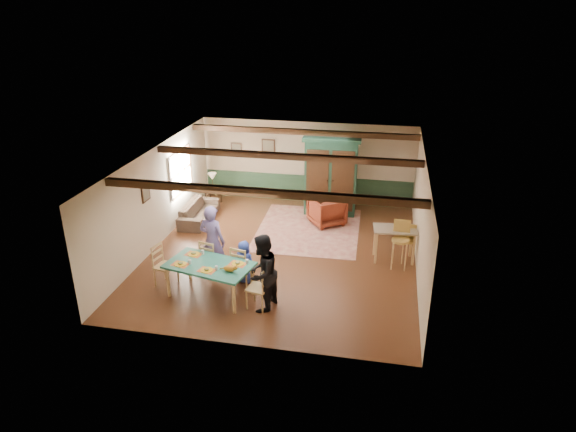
% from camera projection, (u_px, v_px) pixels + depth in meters
% --- Properties ---
extents(floor, '(8.00, 8.00, 0.00)m').
position_uv_depth(floor, '(283.00, 254.00, 13.80)').
color(floor, '#472414').
rests_on(floor, ground).
extents(wall_back, '(7.00, 0.02, 2.70)m').
position_uv_depth(wall_back, '(307.00, 162.00, 16.88)').
color(wall_back, beige).
rests_on(wall_back, floor).
extents(wall_left, '(0.02, 8.00, 2.70)m').
position_uv_depth(wall_left, '(156.00, 198.00, 13.90)').
color(wall_left, beige).
rests_on(wall_left, floor).
extents(wall_right, '(0.02, 8.00, 2.70)m').
position_uv_depth(wall_right, '(421.00, 218.00, 12.64)').
color(wall_right, beige).
rests_on(wall_right, floor).
extents(ceiling, '(7.00, 8.00, 0.02)m').
position_uv_depth(ceiling, '(282.00, 157.00, 12.74)').
color(ceiling, silver).
rests_on(ceiling, wall_back).
extents(wainscot_back, '(6.95, 0.03, 0.90)m').
position_uv_depth(wainscot_back, '(307.00, 188.00, 17.21)').
color(wainscot_back, '#1F3A26').
rests_on(wainscot_back, floor).
extents(ceiling_beam_front, '(6.95, 0.16, 0.16)m').
position_uv_depth(ceiling_beam_front, '(259.00, 192.00, 10.70)').
color(ceiling_beam_front, black).
rests_on(ceiling_beam_front, ceiling).
extents(ceiling_beam_mid, '(6.95, 0.16, 0.16)m').
position_uv_depth(ceiling_beam_mid, '(285.00, 156.00, 13.13)').
color(ceiling_beam_mid, black).
rests_on(ceiling_beam_mid, ceiling).
extents(ceiling_beam_back, '(6.95, 0.16, 0.16)m').
position_uv_depth(ceiling_beam_back, '(302.00, 132.00, 15.48)').
color(ceiling_beam_back, black).
rests_on(ceiling_beam_back, ceiling).
extents(window_left, '(0.06, 1.60, 1.30)m').
position_uv_depth(window_left, '(181.00, 172.00, 15.35)').
color(window_left, white).
rests_on(window_left, wall_left).
extents(picture_left_wall, '(0.04, 0.42, 0.52)m').
position_uv_depth(picture_left_wall, '(146.00, 192.00, 13.19)').
color(picture_left_wall, gray).
rests_on(picture_left_wall, wall_left).
extents(picture_back_a, '(0.45, 0.04, 0.55)m').
position_uv_depth(picture_back_a, '(268.00, 147.00, 16.91)').
color(picture_back_a, gray).
rests_on(picture_back_a, wall_back).
extents(picture_back_b, '(0.38, 0.04, 0.48)m').
position_uv_depth(picture_back_b, '(236.00, 150.00, 17.16)').
color(picture_back_b, gray).
rests_on(picture_back_b, wall_back).
extents(dining_table, '(2.11, 1.46, 0.80)m').
position_uv_depth(dining_table, '(210.00, 280.00, 11.74)').
color(dining_table, '#226B59').
rests_on(dining_table, floor).
extents(dining_chair_far_left, '(0.54, 0.56, 1.02)m').
position_uv_depth(dining_chair_far_left, '(212.00, 258.00, 12.50)').
color(dining_chair_far_left, tan).
rests_on(dining_chair_far_left, floor).
extents(dining_chair_far_right, '(0.54, 0.56, 1.02)m').
position_uv_depth(dining_chair_far_right, '(243.00, 265.00, 12.18)').
color(dining_chair_far_right, tan).
rests_on(dining_chair_far_right, floor).
extents(dining_chair_end_left, '(0.56, 0.54, 1.02)m').
position_uv_depth(dining_chair_end_left, '(165.00, 265.00, 12.15)').
color(dining_chair_end_left, tan).
rests_on(dining_chair_end_left, floor).
extents(dining_chair_end_right, '(0.56, 0.54, 1.02)m').
position_uv_depth(dining_chair_end_right, '(258.00, 287.00, 11.24)').
color(dining_chair_end_right, tan).
rests_on(dining_chair_end_right, floor).
extents(person_man, '(0.75, 0.58, 1.84)m').
position_uv_depth(person_man, '(212.00, 241.00, 12.41)').
color(person_man, slate).
rests_on(person_man, floor).
extents(person_woman, '(0.84, 0.98, 1.76)m').
position_uv_depth(person_woman, '(262.00, 273.00, 11.05)').
color(person_woman, black).
rests_on(person_woman, floor).
extents(person_child, '(0.59, 0.45, 1.07)m').
position_uv_depth(person_child, '(244.00, 262.00, 12.24)').
color(person_child, '#2A41AA').
rests_on(person_child, floor).
extents(cat, '(0.41, 0.23, 0.19)m').
position_uv_depth(cat, '(229.00, 268.00, 11.23)').
color(cat, orange).
rests_on(cat, dining_table).
extents(place_setting_near_left, '(0.49, 0.41, 0.11)m').
position_uv_depth(place_setting_near_left, '(180.00, 262.00, 11.55)').
color(place_setting_near_left, gold).
rests_on(place_setting_near_left, dining_table).
extents(place_setting_near_center, '(0.49, 0.41, 0.11)m').
position_uv_depth(place_setting_near_center, '(207.00, 268.00, 11.29)').
color(place_setting_near_center, gold).
rests_on(place_setting_near_center, dining_table).
extents(place_setting_far_left, '(0.49, 0.41, 0.11)m').
position_uv_depth(place_setting_far_left, '(194.00, 252.00, 12.00)').
color(place_setting_far_left, gold).
rests_on(place_setting_far_left, dining_table).
extents(place_setting_far_right, '(0.49, 0.41, 0.11)m').
position_uv_depth(place_setting_far_right, '(238.00, 262.00, 11.56)').
color(place_setting_far_right, gold).
rests_on(place_setting_far_right, dining_table).
extents(area_rug, '(3.05, 3.59, 0.01)m').
position_uv_depth(area_rug, '(309.00, 229.00, 15.24)').
color(area_rug, beige).
rests_on(area_rug, floor).
extents(armoire, '(1.78, 0.76, 2.48)m').
position_uv_depth(armoire, '(331.00, 176.00, 15.94)').
color(armoire, '#163929').
rests_on(armoire, floor).
extents(armchair, '(1.30, 1.31, 0.86)m').
position_uv_depth(armchair, '(327.00, 211.00, 15.47)').
color(armchair, '#511910').
rests_on(armchair, floor).
extents(sofa, '(0.81, 1.97, 0.57)m').
position_uv_depth(sofa, '(199.00, 212.00, 15.77)').
color(sofa, '#423429').
rests_on(sofa, floor).
extents(end_table, '(0.47, 0.47, 0.56)m').
position_uv_depth(end_table, '(213.00, 196.00, 17.01)').
color(end_table, black).
rests_on(end_table, floor).
extents(table_lamp, '(0.29, 0.29, 0.52)m').
position_uv_depth(table_lamp, '(212.00, 181.00, 16.80)').
color(table_lamp, beige).
rests_on(table_lamp, end_table).
extents(counter_table, '(1.16, 0.75, 0.91)m').
position_uv_depth(counter_table, '(394.00, 244.00, 13.31)').
color(counter_table, '#BDAF93').
rests_on(counter_table, floor).
extents(bar_stool_left, '(0.47, 0.51, 1.24)m').
position_uv_depth(bar_stool_left, '(400.00, 245.00, 12.87)').
color(bar_stool_left, tan).
rests_on(bar_stool_left, floor).
extents(bar_stool_right, '(0.37, 0.40, 1.00)m').
position_uv_depth(bar_stool_right, '(409.00, 245.00, 13.18)').
color(bar_stool_right, tan).
rests_on(bar_stool_right, floor).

